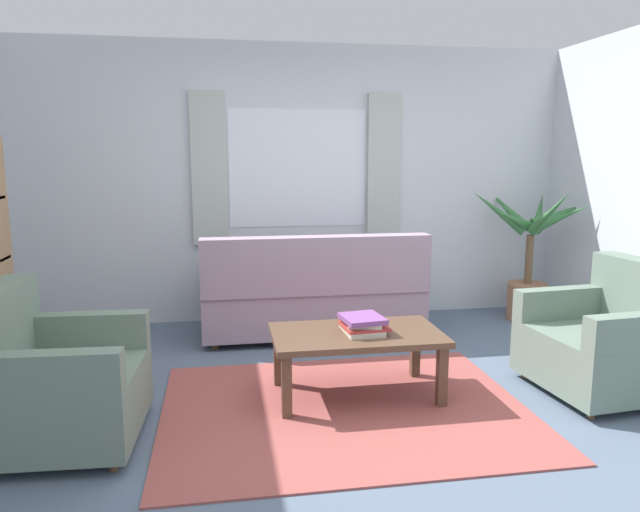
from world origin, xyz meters
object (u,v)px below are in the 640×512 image
at_px(armchair_right, 608,340).
at_px(potted_plant, 529,261).
at_px(armchair_left, 51,382).
at_px(couch, 312,295).
at_px(coffee_table, 357,340).
at_px(book_stack_on_table, 363,324).

distance_m(armchair_right, potted_plant, 1.79).
bearing_deg(armchair_left, potted_plant, -60.79).
bearing_deg(potted_plant, armchair_right, -102.05).
distance_m(couch, armchair_right, 2.35).
height_order(armchair_right, coffee_table, armchair_right).
height_order(coffee_table, book_stack_on_table, book_stack_on_table).
bearing_deg(book_stack_on_table, couch, 94.86).
relative_size(couch, potted_plant, 1.46).
distance_m(couch, armchair_left, 2.42).
bearing_deg(armchair_left, couch, -42.00).
xyz_separation_m(couch, coffee_table, (0.08, -1.36, 0.01)).
relative_size(armchair_left, armchair_right, 0.97).
xyz_separation_m(armchair_left, armchair_right, (3.47, 0.16, 0.00)).
bearing_deg(potted_plant, coffee_table, -142.99).
xyz_separation_m(armchair_left, coffee_table, (1.79, 0.35, 0.03)).
xyz_separation_m(coffee_table, potted_plant, (2.05, 1.55, 0.19)).
height_order(armchair_left, coffee_table, armchair_left).
height_order(armchair_left, potted_plant, potted_plant).
distance_m(coffee_table, book_stack_on_table, 0.12).
height_order(armchair_left, armchair_right, same).
xyz_separation_m(couch, potted_plant, (2.13, 0.18, 0.20)).
distance_m(armchair_left, potted_plant, 4.29).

